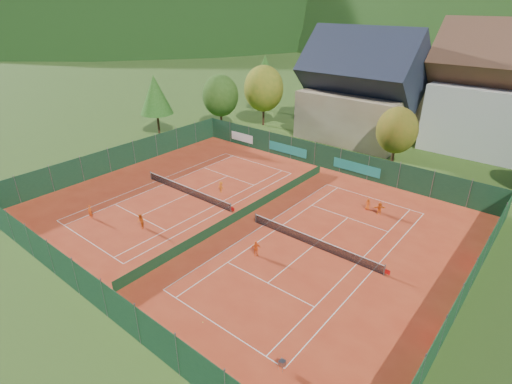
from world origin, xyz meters
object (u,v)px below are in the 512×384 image
at_px(player_left_far, 221,187).
at_px(player_right_far_a, 368,204).
at_px(chalet, 360,94).
at_px(player_right_far_b, 379,208).
at_px(ball_hopper, 282,363).
at_px(player_left_near, 90,212).
at_px(player_right_near, 256,248).
at_px(player_left_mid, 141,221).

relative_size(player_left_far, player_right_far_a, 1.05).
distance_m(chalet, player_right_far_a, 24.61).
bearing_deg(player_right_far_a, player_right_far_b, 168.46).
xyz_separation_m(ball_hopper, player_left_near, (-24.81, 2.55, 0.13)).
xyz_separation_m(player_left_near, player_left_far, (5.87, 12.18, -0.05)).
relative_size(chalet, player_left_near, 11.85).
distance_m(player_left_near, player_right_far_b, 28.30).
bearing_deg(player_right_near, player_right_far_b, 20.23).
bearing_deg(player_left_near, chalet, 66.60).
height_order(chalet, player_left_near, chalet).
bearing_deg(player_right_near, player_left_far, 98.03).
xyz_separation_m(player_right_near, player_right_far_a, (3.70, 13.38, -0.08)).
bearing_deg(ball_hopper, player_right_far_a, 102.44).
xyz_separation_m(player_left_near, player_left_mid, (5.42, 1.92, 0.05)).
xyz_separation_m(player_left_far, player_right_far_a, (14.26, 6.51, -0.03)).
distance_m(chalet, ball_hopper, 45.52).
distance_m(player_left_far, player_right_far_b, 16.80).
distance_m(chalet, player_right_far_b, 25.43).
bearing_deg(player_right_far_a, ball_hopper, 100.32).
bearing_deg(ball_hopper, player_left_mid, 167.02).
bearing_deg(chalet, ball_hopper, -68.69).
height_order(chalet, player_right_near, chalet).
xyz_separation_m(ball_hopper, player_left_mid, (-19.39, 4.47, 0.18)).
bearing_deg(ball_hopper, player_left_far, 142.12).
height_order(chalet, player_right_far_b, chalet).
bearing_deg(ball_hopper, player_right_near, 136.83).
height_order(player_left_near, player_left_far, player_left_near).
bearing_deg(chalet, player_left_far, -95.33).
bearing_deg(player_left_mid, ball_hopper, 14.05).
distance_m(chalet, player_left_far, 28.06).
relative_size(player_left_near, player_left_far, 1.08).
distance_m(player_right_far_a, player_right_far_b, 1.33).
distance_m(player_left_far, player_right_far_a, 15.68).
relative_size(player_right_near, player_right_far_a, 1.14).
height_order(player_left_near, player_right_far_a, player_left_near).
height_order(player_left_mid, player_right_near, player_left_mid).
relative_size(player_left_mid, player_right_far_a, 1.20).
height_order(player_left_mid, player_right_far_a, player_left_mid).
distance_m(player_left_far, player_right_near, 12.60).
bearing_deg(player_right_near, player_left_mid, 148.21).
relative_size(player_left_near, player_left_mid, 0.94).
height_order(ball_hopper, player_right_near, player_right_near).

